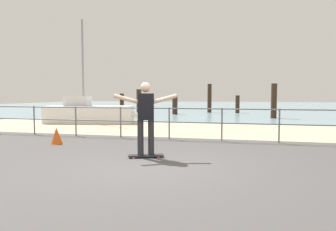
# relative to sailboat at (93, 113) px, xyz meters

# --- Properties ---
(ground_plane) EXTENTS (24.00, 10.00, 0.04)m
(ground_plane) POSITION_rel_sailboat_xyz_m (5.69, -9.21, -0.52)
(ground_plane) COLOR #474444
(ground_plane) RESTS_ON ground
(beach_strip) EXTENTS (24.00, 6.00, 0.04)m
(beach_strip) POSITION_rel_sailboat_xyz_m (5.69, -1.21, -0.52)
(beach_strip) COLOR tan
(beach_strip) RESTS_ON ground
(sea_surface) EXTENTS (72.00, 50.00, 0.04)m
(sea_surface) POSITION_rel_sailboat_xyz_m (5.69, 26.79, -0.52)
(sea_surface) COLOR #75939E
(sea_surface) RESTS_ON ground
(railing_fence) EXTENTS (13.50, 0.05, 1.05)m
(railing_fence) POSITION_rel_sailboat_xyz_m (3.46, -4.61, 0.18)
(railing_fence) COLOR slate
(railing_fence) RESTS_ON ground
(sailboat) EXTENTS (5.07, 2.22, 5.24)m
(sailboat) POSITION_rel_sailboat_xyz_m (0.00, 0.00, 0.00)
(sailboat) COLOR silver
(sailboat) RESTS_ON ground
(skateboard) EXTENTS (0.82, 0.48, 0.08)m
(skateboard) POSITION_rel_sailboat_xyz_m (5.30, -7.55, -0.45)
(skateboard) COLOR black
(skateboard) RESTS_ON ground
(skateboarder) EXTENTS (1.38, 0.61, 1.65)m
(skateboarder) POSITION_rel_sailboat_xyz_m (5.30, -7.55, 0.49)
(skateboarder) COLOR #26262B
(skateboarder) RESTS_ON skateboard
(groyne_post_0) EXTENTS (0.32, 0.32, 1.57)m
(groyne_post_0) POSITION_rel_sailboat_xyz_m (-1.93, 8.58, 0.26)
(groyne_post_0) COLOR #332319
(groyne_post_0) RESTS_ON ground
(groyne_post_1) EXTENTS (0.35, 0.35, 1.86)m
(groyne_post_1) POSITION_rel_sailboat_xyz_m (0.33, 6.26, 0.41)
(groyne_post_1) COLOR #332319
(groyne_post_1) RESTS_ON ground
(groyne_post_2) EXTENTS (0.39, 0.39, 1.41)m
(groyne_post_2) POSITION_rel_sailboat_xyz_m (2.59, 7.89, 0.18)
(groyne_post_2) COLOR #332319
(groyne_post_2) RESTS_ON ground
(groyne_post_3) EXTENTS (0.34, 0.34, 2.37)m
(groyne_post_3) POSITION_rel_sailboat_xyz_m (4.84, 10.89, 0.66)
(groyne_post_3) COLOR #332319
(groyne_post_3) RESTS_ON ground
(groyne_post_4) EXTENTS (0.33, 0.33, 1.43)m
(groyne_post_4) POSITION_rel_sailboat_xyz_m (7.10, 10.65, 0.19)
(groyne_post_4) COLOR #332319
(groyne_post_4) RESTS_ON ground
(groyne_post_5) EXTENTS (0.35, 0.35, 2.16)m
(groyne_post_5) POSITION_rel_sailboat_xyz_m (9.36, 5.63, 0.56)
(groyne_post_5) COLOR #332319
(groyne_post_5) RESTS_ON ground
(traffic_cone) EXTENTS (0.36, 0.36, 0.50)m
(traffic_cone) POSITION_rel_sailboat_xyz_m (2.16, -6.32, -0.27)
(traffic_cone) COLOR #E55919
(traffic_cone) RESTS_ON ground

